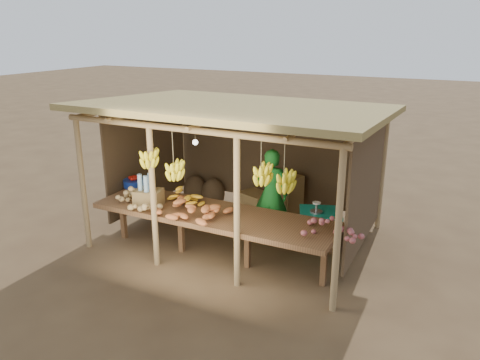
% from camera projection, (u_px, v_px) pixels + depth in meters
% --- Properties ---
extents(ground, '(60.00, 60.00, 0.00)m').
position_uv_depth(ground, '(240.00, 236.00, 8.29)').
color(ground, brown).
rests_on(ground, ground).
extents(stall_structure, '(4.70, 3.50, 2.43)m').
position_uv_depth(stall_structure, '(240.00, 132.00, 7.60)').
color(stall_structure, '#97784E').
rests_on(stall_structure, ground).
extents(counter, '(3.90, 1.05, 0.80)m').
position_uv_depth(counter, '(213.00, 216.00, 7.25)').
color(counter, brown).
rests_on(counter, ground).
extents(potato_heap, '(0.93, 0.59, 0.36)m').
position_uv_depth(potato_heap, '(137.00, 195.00, 7.45)').
color(potato_heap, '#A38554').
rests_on(potato_heap, counter).
extents(sweet_potato_heap, '(1.16, 0.74, 0.36)m').
position_uv_depth(sweet_potato_heap, '(191.00, 205.00, 7.03)').
color(sweet_potato_heap, '#B15D2D').
rests_on(sweet_potato_heap, counter).
extents(onion_heap, '(0.92, 0.62, 0.36)m').
position_uv_depth(onion_heap, '(333.00, 225.00, 6.33)').
color(onion_heap, '#A34F4F').
rests_on(onion_heap, counter).
extents(banana_pile, '(0.60, 0.37, 0.35)m').
position_uv_depth(banana_pile, '(185.00, 193.00, 7.54)').
color(banana_pile, yellow).
rests_on(banana_pile, counter).
extents(tomato_basin, '(0.38, 0.38, 0.20)m').
position_uv_depth(tomato_basin, '(134.00, 182.00, 8.38)').
color(tomato_basin, navy).
rests_on(tomato_basin, counter).
extents(bottle_box, '(0.48, 0.42, 0.53)m').
position_uv_depth(bottle_box, '(148.00, 193.00, 7.46)').
color(bottle_box, olive).
rests_on(bottle_box, counter).
extents(vendor, '(0.63, 0.46, 1.60)m').
position_uv_depth(vendor, '(271.00, 194.00, 8.03)').
color(vendor, '#1A7625').
rests_on(vendor, ground).
extents(tarp_crate, '(0.85, 0.79, 0.81)m').
position_uv_depth(tarp_crate, '(320.00, 227.00, 7.84)').
color(tarp_crate, brown).
rests_on(tarp_crate, ground).
extents(carton_stack, '(1.29, 0.61, 0.89)m').
position_uv_depth(carton_stack, '(275.00, 200.00, 8.94)').
color(carton_stack, olive).
rests_on(carton_stack, ground).
extents(burlap_sacks, '(0.94, 0.49, 0.66)m').
position_uv_depth(burlap_sacks, '(204.00, 189.00, 9.82)').
color(burlap_sacks, '#4D3924').
rests_on(burlap_sacks, ground).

